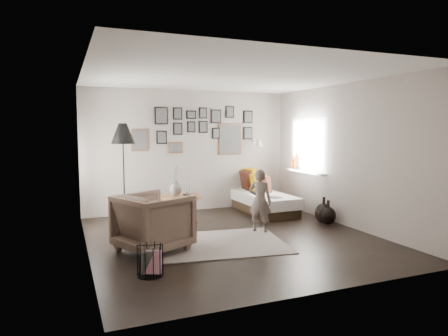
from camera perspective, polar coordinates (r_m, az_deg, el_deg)
name	(u,v)px	position (r m, az deg, el deg)	size (l,w,h in m)	color
ground	(233,238)	(6.64, 1.24, -9.90)	(4.80, 4.80, 0.00)	black
wall_back	(189,151)	(8.67, -5.02, 2.43)	(4.50, 4.50, 0.00)	#9E938A
wall_front	(323,174)	(4.32, 13.92, -0.84)	(4.50, 4.50, 0.00)	#9E938A
wall_left	(85,163)	(5.90, -19.24, 0.68)	(4.80, 4.80, 0.00)	#9E938A
wall_right	(346,155)	(7.59, 17.07, 1.77)	(4.80, 4.80, 0.00)	#9E938A
ceiling	(233,76)	(6.45, 1.29, 12.95)	(4.80, 4.80, 0.00)	white
door_left	(83,172)	(7.12, -19.54, -0.56)	(0.00, 2.14, 2.14)	white
window_right	(302,169)	(8.66, 11.02, -0.09)	(0.15, 1.32, 1.30)	white
gallery_wall	(202,130)	(8.73, -3.20, 5.38)	(2.74, 0.03, 1.08)	brown
wall_sconce	(259,143)	(8.99, 4.97, 3.59)	(0.18, 0.36, 0.16)	white
rug	(213,244)	(6.27, -1.55, -10.77)	(2.18, 1.53, 0.01)	silver
pedestal_table	(181,213)	(7.22, -6.19, -6.42)	(0.75, 0.75, 0.59)	brown
vase	(176,186)	(7.14, -6.90, -2.63)	(0.22, 0.22, 0.54)	black
candles	(186,188)	(7.17, -5.39, -2.81)	(0.13, 0.13, 0.28)	black
daybed	(262,199)	(8.63, 5.43, -4.39)	(0.84, 1.90, 0.90)	black
magazine_on_daybed	(274,197)	(8.03, 7.21, -4.16)	(0.20, 0.28, 0.01)	black
armchair	(153,222)	(5.94, -10.04, -7.63)	(0.90, 0.93, 0.85)	brown
armchair_cushion	(155,217)	(5.98, -9.87, -6.98)	(0.38, 0.38, 0.10)	silver
floor_lamp	(123,137)	(7.60, -14.24, 4.27)	(0.44, 0.44, 1.88)	black
magazine_basket	(150,261)	(5.03, -10.49, -12.88)	(0.37, 0.37, 0.38)	black
demijohn_large	(324,213)	(7.80, 14.04, -6.26)	(0.34, 0.34, 0.50)	black
demijohn_small	(328,215)	(7.71, 14.63, -6.57)	(0.30, 0.30, 0.46)	black
child	(260,201)	(6.89, 5.16, -4.69)	(0.40, 0.26, 1.10)	#5F514B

